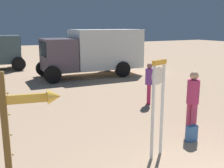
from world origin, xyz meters
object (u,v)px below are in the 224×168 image
object	(u,v)px
backpack	(191,133)
person_distant	(149,81)
box_truck_near	(95,51)
arrow_sign	(25,121)
person_near_clock	(193,99)
standing_clock	(158,99)

from	to	relation	value
backpack	person_distant	distance (m)	3.52
person_distant	box_truck_near	world-z (taller)	box_truck_near
arrow_sign	box_truck_near	xyz separation A→B (m)	(5.88, 10.19, 0.05)
person_distant	person_near_clock	bearing A→B (deg)	-102.18
standing_clock	backpack	world-z (taller)	standing_clock
arrow_sign	person_near_clock	world-z (taller)	arrow_sign
standing_clock	person_near_clock	world-z (taller)	standing_clock
standing_clock	person_distant	xyz separation A→B (m)	(2.35, 3.51, -0.48)
person_distant	backpack	bearing A→B (deg)	-107.35
person_distant	standing_clock	bearing A→B (deg)	-123.72
standing_clock	arrow_sign	distance (m)	2.90
person_near_clock	person_distant	xyz separation A→B (m)	(0.62, 2.86, -0.10)
standing_clock	box_truck_near	distance (m)	10.34
arrow_sign	person_distant	world-z (taller)	arrow_sign
standing_clock	backpack	bearing A→B (deg)	9.32
person_near_clock	person_distant	distance (m)	2.93
person_near_clock	backpack	world-z (taller)	person_near_clock
standing_clock	person_near_clock	distance (m)	1.89
backpack	person_near_clock	bearing A→B (deg)	46.67
standing_clock	arrow_sign	size ratio (longest dim) A/B	0.98
arrow_sign	box_truck_near	distance (m)	11.76
person_near_clock	backpack	xyz separation A→B (m)	(-0.41, -0.44, -0.77)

